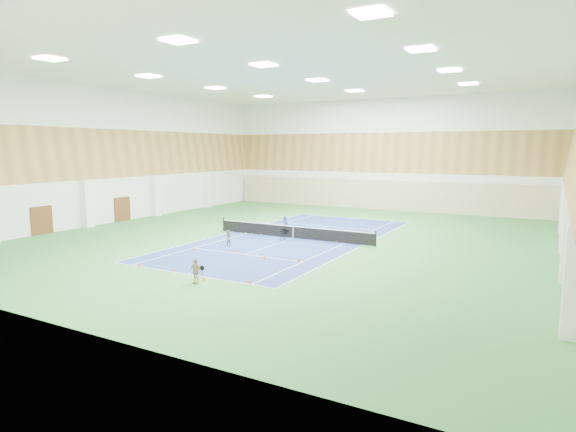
{
  "coord_description": "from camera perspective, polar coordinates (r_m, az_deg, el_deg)",
  "views": [
    {
      "loc": [
        16.8,
        -31.03,
        6.63
      ],
      "look_at": [
        0.79,
        -2.2,
        2.0
      ],
      "focal_mm": 30.0,
      "sensor_mm": 36.0,
      "label": 1
    }
  ],
  "objects": [
    {
      "name": "cone_svc_c",
      "position": [
        29.12,
        -2.83,
        -4.93
      ],
      "size": [
        0.22,
        0.22,
        0.25
      ],
      "primitive_type": "cone",
      "color": "#F2590C",
      "rests_on": "ground"
    },
    {
      "name": "cone_base_c",
      "position": [
        24.96,
        -9.95,
        -7.28
      ],
      "size": [
        0.19,
        0.19,
        0.21
      ],
      "primitive_type": "cone",
      "color": "#E7510C",
      "rests_on": "ground"
    },
    {
      "name": "court_surface",
      "position": [
        35.9,
        0.6,
        -2.64
      ],
      "size": [
        10.97,
        23.77,
        0.01
      ],
      "primitive_type": "cube",
      "color": "navy",
      "rests_on": "ground"
    },
    {
      "name": "tennis_balls_scatter",
      "position": [
        35.89,
        0.6,
        -2.58
      ],
      "size": [
        10.57,
        22.77,
        0.07
      ],
      "primitive_type": null,
      "color": "#BAD524",
      "rests_on": "ground"
    },
    {
      "name": "tennis_net",
      "position": [
        35.8,
        0.6,
        -1.78
      ],
      "size": [
        12.8,
        0.1,
        1.1
      ],
      "primitive_type": null,
      "color": "black",
      "rests_on": "ground"
    },
    {
      "name": "cone_base_b",
      "position": [
        27.11,
        -13.4,
        -6.15
      ],
      "size": [
        0.2,
        0.2,
        0.22
      ],
      "primitive_type": "cone",
      "color": "#DB470B",
      "rests_on": "ground"
    },
    {
      "name": "child_apron",
      "position": [
        24.37,
        -10.92,
        -6.41
      ],
      "size": [
        0.76,
        0.36,
        1.26
      ],
      "primitive_type": "imported",
      "rotation": [
        0.0,
        0.0,
        -0.07
      ],
      "color": "tan",
      "rests_on": "ground"
    },
    {
      "name": "ball_cart",
      "position": [
        34.79,
        -0.44,
        -2.29
      ],
      "size": [
        0.62,
        0.62,
        0.84
      ],
      "primitive_type": null,
      "rotation": [
        0.0,
        0.0,
        -0.34
      ],
      "color": "black",
      "rests_on": "ground"
    },
    {
      "name": "room_shell",
      "position": [
        35.29,
        0.62,
        6.97
      ],
      "size": [
        36.0,
        40.0,
        12.0
      ],
      "primitive_type": null,
      "color": "white",
      "rests_on": "ground"
    },
    {
      "name": "door_left_a",
      "position": [
        42.03,
        -27.14,
        -0.45
      ],
      "size": [
        0.08,
        1.8,
        2.2
      ],
      "primitive_type": "cube",
      "color": "#593319",
      "rests_on": "ground"
    },
    {
      "name": "cone_svc_b",
      "position": [
        31.37,
        -6.31,
        -4.03
      ],
      "size": [
        0.22,
        0.22,
        0.25
      ],
      "primitive_type": "cone",
      "color": "#DF400B",
      "rests_on": "ground"
    },
    {
      "name": "coach",
      "position": [
        36.76,
        -0.32,
        -1.17
      ],
      "size": [
        0.61,
        0.44,
        1.55
      ],
      "primitive_type": "imported",
      "rotation": [
        0.0,
        0.0,
        3.02
      ],
      "color": "#213B98",
      "rests_on": "ground"
    },
    {
      "name": "cone_svc_d",
      "position": [
        28.41,
        1.3,
        -5.28
      ],
      "size": [
        0.2,
        0.2,
        0.22
      ],
      "primitive_type": "cone",
      "color": "#D5430B",
      "rests_on": "ground"
    },
    {
      "name": "door_left_b",
      "position": [
        46.89,
        -19.03,
        0.78
      ],
      "size": [
        0.08,
        1.8,
        2.2
      ],
      "primitive_type": "cube",
      "color": "#593319",
      "rests_on": "ground"
    },
    {
      "name": "cone_base_d",
      "position": [
        24.15,
        -4.56,
        -7.72
      ],
      "size": [
        0.18,
        0.18,
        0.2
      ],
      "primitive_type": "cone",
      "color": "orange",
      "rests_on": "ground"
    },
    {
      "name": "wood_cladding",
      "position": [
        35.31,
        0.62,
        10.22
      ],
      "size": [
        36.0,
        40.0,
        8.0
      ],
      "primitive_type": null,
      "color": "#AD7C40",
      "rests_on": "room_shell"
    },
    {
      "name": "back_curtain",
      "position": [
        53.72,
        10.7,
        2.48
      ],
      "size": [
        35.4,
        0.16,
        3.2
      ],
      "primitive_type": "cube",
      "color": "#C6B793",
      "rests_on": "ground"
    },
    {
      "name": "ground",
      "position": [
        35.9,
        0.6,
        -2.65
      ],
      "size": [
        40.0,
        40.0,
        0.0
      ],
      "primitive_type": "plane",
      "color": "#307135",
      "rests_on": "ground"
    },
    {
      "name": "ceiling_light_grid",
      "position": [
        35.68,
        0.63,
        16.52
      ],
      "size": [
        21.4,
        25.4,
        0.06
      ],
      "primitive_type": null,
      "color": "white",
      "rests_on": "room_shell"
    },
    {
      "name": "child_court",
      "position": [
        33.25,
        -7.09,
        -2.61
      ],
      "size": [
        0.57,
        0.46,
        1.1
      ],
      "primitive_type": "imported",
      "rotation": [
        0.0,
        0.0,
        -0.09
      ],
      "color": "gray",
      "rests_on": "ground"
    },
    {
      "name": "cone_base_a",
      "position": [
        28.64,
        -17.12,
        -5.52
      ],
      "size": [
        0.2,
        0.2,
        0.22
      ],
      "primitive_type": "cone",
      "color": "#D5480B",
      "rests_on": "ground"
    },
    {
      "name": "cone_svc_a",
      "position": [
        32.16,
        -10.95,
        -3.87
      ],
      "size": [
        0.18,
        0.18,
        0.2
      ],
      "primitive_type": "cone",
      "color": "#DF590B",
      "rests_on": "ground"
    }
  ]
}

